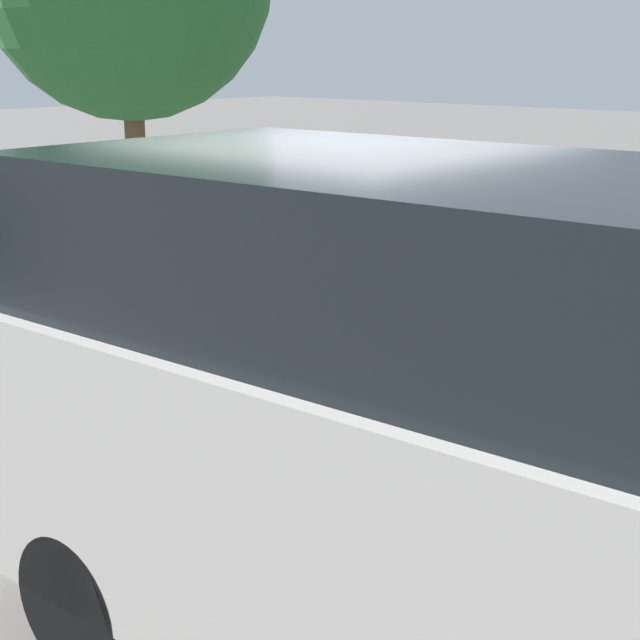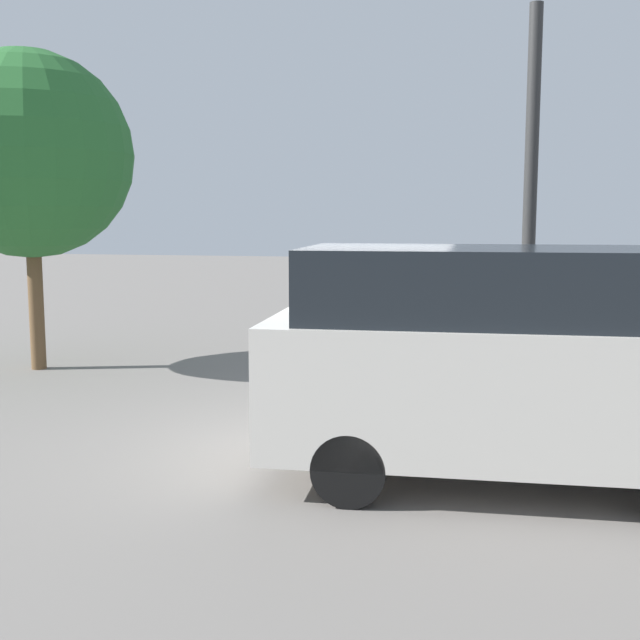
# 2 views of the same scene
# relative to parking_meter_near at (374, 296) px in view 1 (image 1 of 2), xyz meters

# --- Properties ---
(ground_plane) EXTENTS (80.00, 80.00, 0.00)m
(ground_plane) POSITION_rel_parking_meter_near_xyz_m (0.23, -0.62, -1.11)
(ground_plane) COLOR slate
(parking_meter_near) EXTENTS (0.22, 0.15, 1.50)m
(parking_meter_near) POSITION_rel_parking_meter_near_xyz_m (0.00, 0.00, 0.00)
(parking_meter_near) COLOR gray
(parking_meter_near) RESTS_ON ground
(parked_van) EXTENTS (4.86, 2.26, 2.35)m
(parked_van) POSITION_rel_parking_meter_near_xyz_m (2.11, -2.01, 0.15)
(parked_van) COLOR beige
(parked_van) RESTS_ON ground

